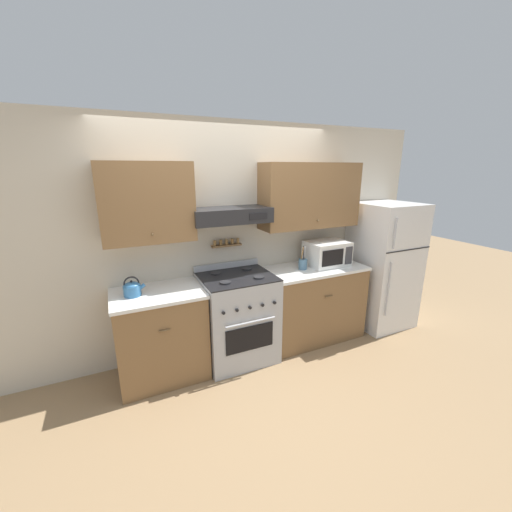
# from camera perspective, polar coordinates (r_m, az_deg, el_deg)

# --- Properties ---
(ground_plane) EXTENTS (16.00, 16.00, 0.00)m
(ground_plane) POSITION_cam_1_polar(r_m,az_deg,el_deg) (3.52, -1.34, -20.09)
(ground_plane) COLOR #937551
(wall_back) EXTENTS (5.20, 0.46, 2.55)m
(wall_back) POSITION_cam_1_polar(r_m,az_deg,el_deg) (3.50, -4.26, 5.33)
(wall_back) COLOR beige
(wall_back) RESTS_ON ground_plane
(counter_left) EXTENTS (0.86, 0.64, 0.91)m
(counter_left) POSITION_cam_1_polar(r_m,az_deg,el_deg) (3.36, -16.89, -13.44)
(counter_left) COLOR brown
(counter_left) RESTS_ON ground_plane
(counter_right) EXTENTS (1.23, 0.64, 0.91)m
(counter_right) POSITION_cam_1_polar(r_m,az_deg,el_deg) (3.97, 10.11, -8.30)
(counter_right) COLOR brown
(counter_right) RESTS_ON ground_plane
(stove_range) EXTENTS (0.76, 0.69, 1.03)m
(stove_range) POSITION_cam_1_polar(r_m,az_deg,el_deg) (3.50, -3.38, -11.04)
(stove_range) COLOR #ADAFB5
(stove_range) RESTS_ON ground_plane
(refrigerator) EXTENTS (0.74, 0.74, 1.63)m
(refrigerator) POSITION_cam_1_polar(r_m,az_deg,el_deg) (4.48, 22.04, -1.55)
(refrigerator) COLOR white
(refrigerator) RESTS_ON ground_plane
(tea_kettle) EXTENTS (0.20, 0.16, 0.19)m
(tea_kettle) POSITION_cam_1_polar(r_m,az_deg,el_deg) (3.13, -21.58, -5.50)
(tea_kettle) COLOR teal
(tea_kettle) RESTS_ON counter_left
(microwave) EXTENTS (0.49, 0.38, 0.29)m
(microwave) POSITION_cam_1_polar(r_m,az_deg,el_deg) (3.90, 12.77, 0.48)
(microwave) COLOR white
(microwave) RESTS_ON counter_right
(utensil_crock) EXTENTS (0.10, 0.10, 0.28)m
(utensil_crock) POSITION_cam_1_polar(r_m,az_deg,el_deg) (3.70, 8.52, -1.33)
(utensil_crock) COLOR slate
(utensil_crock) RESTS_ON counter_right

